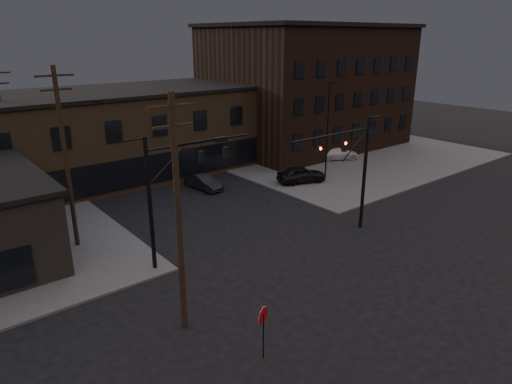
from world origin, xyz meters
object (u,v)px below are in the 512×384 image
at_px(stop_sign, 263,321).
at_px(parked_car_lot_b, 338,153).
at_px(traffic_signal_far, 169,185).
at_px(parked_car_lot_a, 301,174).
at_px(traffic_signal_near, 355,164).
at_px(car_crossing, 203,182).

distance_m(stop_sign, parked_car_lot_b, 33.84).
relative_size(traffic_signal_far, parked_car_lot_b, 1.74).
bearing_deg(parked_car_lot_a, traffic_signal_far, 130.01).
distance_m(traffic_signal_far, parked_car_lot_a, 18.64).
xyz_separation_m(traffic_signal_far, stop_sign, (-1.28, -9.99, -3.17)).
height_order(traffic_signal_near, stop_sign, traffic_signal_near).
distance_m(traffic_signal_near, stop_sign, 15.17).
xyz_separation_m(traffic_signal_far, car_crossing, (9.08, 10.92, -4.33)).
bearing_deg(car_crossing, parked_car_lot_a, -34.18).
distance_m(traffic_signal_near, traffic_signal_far, 12.57).
relative_size(traffic_signal_near, traffic_signal_far, 1.00).
bearing_deg(stop_sign, car_crossing, 63.62).
bearing_deg(parked_car_lot_b, traffic_signal_far, 136.69).
xyz_separation_m(traffic_signal_near, stop_sign, (-13.36, -6.49, -3.09)).
xyz_separation_m(traffic_signal_near, car_crossing, (-2.99, 14.42, -4.25)).
height_order(stop_sign, parked_car_lot_a, stop_sign).
xyz_separation_m(stop_sign, parked_car_lot_b, (27.27, 20.01, -1.03)).
bearing_deg(traffic_signal_far, parked_car_lot_b, 21.09).
bearing_deg(parked_car_lot_a, parked_car_lot_b, -49.39).
bearing_deg(parked_car_lot_b, traffic_signal_near, 159.78).
height_order(parked_car_lot_a, parked_car_lot_b, parked_car_lot_a).
bearing_deg(parked_car_lot_b, parked_car_lot_a, 137.08).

